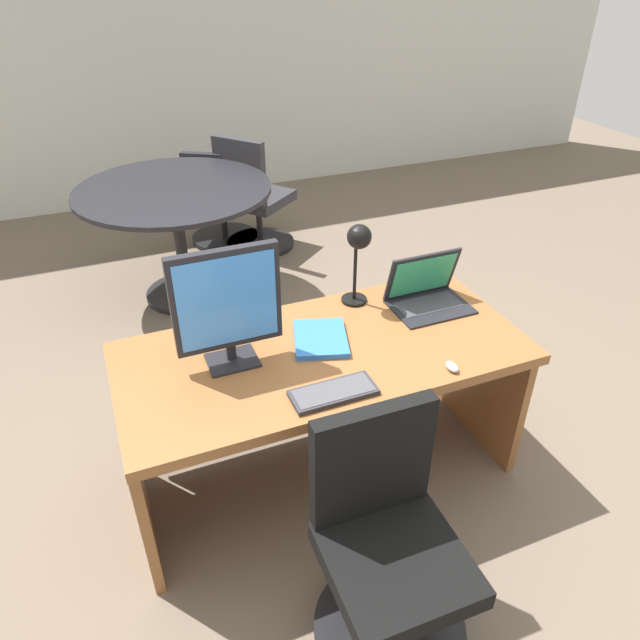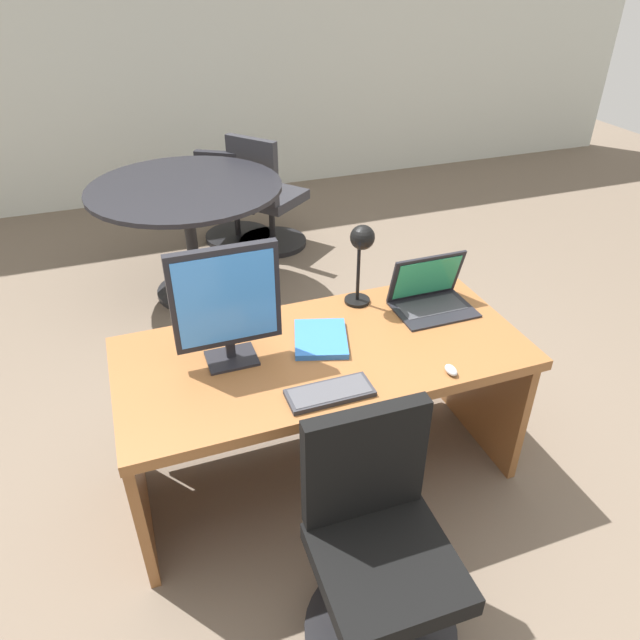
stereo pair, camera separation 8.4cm
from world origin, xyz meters
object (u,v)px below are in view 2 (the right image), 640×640
at_px(keyboard, 330,393).
at_px(monitor, 226,301).
at_px(book, 321,339).
at_px(meeting_table, 188,213).
at_px(laptop, 429,291).
at_px(meeting_chair_near, 266,204).
at_px(desk_lamp, 362,248).
at_px(desk, 320,378).
at_px(meeting_chair_far, 234,205).
at_px(office_chair, 378,558).
at_px(mouse, 451,370).

bearing_deg(keyboard, monitor, 130.84).
xyz_separation_m(book, meeting_table, (-0.27, 1.87, -0.12)).
bearing_deg(book, laptop, 10.92).
relative_size(laptop, meeting_chair_near, 0.38).
bearing_deg(desk_lamp, desk, -140.01).
bearing_deg(meeting_chair_far, office_chair, -94.51).
height_order(book, meeting_chair_far, meeting_chair_far).
xyz_separation_m(mouse, meeting_chair_near, (0.01, 2.81, -0.36)).
distance_m(book, meeting_chair_far, 2.67).
xyz_separation_m(office_chair, meeting_table, (-0.19, 2.68, 0.25)).
bearing_deg(meeting_table, meeting_chair_far, 58.77).
bearing_deg(mouse, keyboard, 175.57).
bearing_deg(desk_lamp, office_chair, -108.93).
height_order(desk, monitor, monitor).
bearing_deg(office_chair, laptop, 54.58).
distance_m(laptop, desk_lamp, 0.39).
distance_m(meeting_chair_near, meeting_chair_far, 0.31).
bearing_deg(meeting_chair_near, monitor, -108.25).
distance_m(keyboard, mouse, 0.50).
bearing_deg(desk_lamp, laptop, -20.40).
height_order(book, meeting_chair_near, meeting_chair_near).
distance_m(keyboard, office_chair, 0.60).
height_order(laptop, meeting_table, laptop).
relative_size(laptop, mouse, 5.06).
bearing_deg(desk_lamp, meeting_table, 108.32).
bearing_deg(desk_lamp, mouse, -77.52).
xyz_separation_m(desk_lamp, book, (-0.27, -0.22, -0.28)).
height_order(keyboard, office_chair, office_chair).
relative_size(monitor, desk_lamp, 1.25).
bearing_deg(meeting_chair_near, keyboard, -100.33).
bearing_deg(meeting_table, book, -81.69).
bearing_deg(laptop, mouse, -108.77).
distance_m(monitor, meeting_chair_far, 2.78).
height_order(keyboard, meeting_chair_near, meeting_chair_near).
relative_size(desk, monitor, 3.39).
bearing_deg(mouse, meeting_table, 106.79).
height_order(monitor, meeting_chair_near, monitor).
height_order(monitor, desk_lamp, monitor).
xyz_separation_m(mouse, desk_lamp, (-0.13, 0.60, 0.28)).
height_order(mouse, book, mouse).
height_order(mouse, office_chair, office_chair).
height_order(mouse, meeting_table, meeting_table).
height_order(laptop, book, laptop).
distance_m(desk, meeting_chair_far, 2.66).
height_order(desk_lamp, meeting_chair_near, desk_lamp).
bearing_deg(monitor, desk_lamp, 18.75).
distance_m(book, meeting_chair_near, 2.49).
xyz_separation_m(keyboard, book, (0.09, 0.34, 0.00)).
distance_m(office_chair, meeting_chair_near, 3.27).
bearing_deg(meeting_chair_near, office_chair, -98.75).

